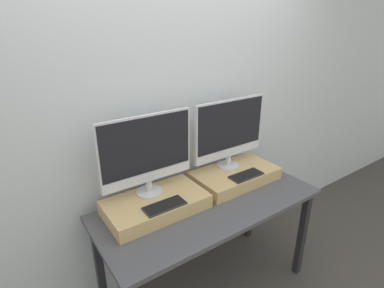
% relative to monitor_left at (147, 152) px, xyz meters
% --- Properties ---
extents(wall_back, '(8.00, 0.04, 2.60)m').
position_rel_monitor_left_xyz_m(wall_back, '(0.35, 0.21, 0.11)').
color(wall_back, silver).
rests_on(wall_back, ground_plane).
extents(workbench, '(1.56, 0.69, 0.80)m').
position_rel_monitor_left_xyz_m(workbench, '(0.35, -0.21, -0.48)').
color(workbench, '#47474C').
rests_on(workbench, ground_plane).
extents(wooden_riser_left, '(0.66, 0.37, 0.09)m').
position_rel_monitor_left_xyz_m(wooden_riser_left, '(0.00, -0.09, -0.34)').
color(wooden_riser_left, tan).
rests_on(wooden_riser_left, workbench).
extents(monitor_left, '(0.64, 0.17, 0.54)m').
position_rel_monitor_left_xyz_m(monitor_left, '(0.00, 0.00, 0.00)').
color(monitor_left, silver).
rests_on(monitor_left, wooden_riser_left).
extents(keyboard_left, '(0.27, 0.11, 0.01)m').
position_rel_monitor_left_xyz_m(keyboard_left, '(0.00, -0.20, -0.29)').
color(keyboard_left, '#2D2D2D').
rests_on(keyboard_left, wooden_riser_left).
extents(wooden_riser_right, '(0.66, 0.37, 0.09)m').
position_rel_monitor_left_xyz_m(wooden_riser_right, '(0.70, -0.09, -0.34)').
color(wooden_riser_right, tan).
rests_on(wooden_riser_right, workbench).
extents(monitor_right, '(0.64, 0.17, 0.54)m').
position_rel_monitor_left_xyz_m(monitor_right, '(0.70, 0.00, 0.00)').
color(monitor_right, silver).
rests_on(monitor_right, wooden_riser_right).
extents(keyboard_right, '(0.27, 0.11, 0.01)m').
position_rel_monitor_left_xyz_m(keyboard_right, '(0.70, -0.20, -0.29)').
color(keyboard_right, '#2D2D2D').
rests_on(keyboard_right, wooden_riser_right).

